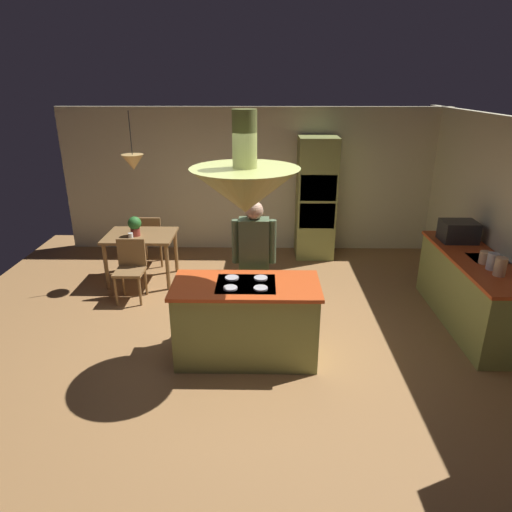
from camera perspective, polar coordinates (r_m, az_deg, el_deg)
The scene contains 17 objects.
ground at distance 5.49m, azimuth -1.13°, elevation -11.31°, with size 8.16×8.16×0.00m, color #9E7042.
wall_back at distance 8.24m, azimuth -0.37°, elevation 9.52°, with size 6.80×0.10×2.55m, color beige.
kitchen_island at distance 5.08m, azimuth -1.25°, elevation -8.15°, with size 1.61×0.77×0.93m.
counter_run_right at distance 6.37m, azimuth 25.61°, elevation -3.97°, with size 0.73×2.17×0.91m.
oven_tower at distance 7.95m, azimuth 7.58°, elevation 7.22°, with size 0.66×0.62×2.10m.
dining_table at distance 7.17m, azimuth -14.36°, elevation 1.83°, with size 1.04×0.81×0.76m.
person_at_island at distance 5.45m, azimuth -0.25°, elevation -0.28°, with size 0.53×0.22×1.66m.
range_hood at distance 4.53m, azimuth -1.40°, elevation 8.63°, with size 1.10×1.10×1.00m.
pendant_light_over_table at distance 6.87m, azimuth -15.29°, elevation 11.39°, with size 0.32×0.32×0.82m.
chair_facing_island at distance 6.65m, azimuth -15.57°, elevation -1.16°, with size 0.40×0.40×0.87m.
chair_by_back_wall at distance 7.78m, azimuth -13.13°, elevation 2.35°, with size 0.40×0.40×0.87m.
potted_plant_on_table at distance 7.04m, azimuth -15.09°, elevation 3.80°, with size 0.20×0.20×0.30m.
cup_on_table at distance 6.96m, azimuth -15.58°, elevation 2.47°, with size 0.07×0.07×0.09m, color white.
canister_flour at distance 5.73m, azimuth 28.52°, elevation -1.20°, with size 0.13×0.13×0.21m, color #E0B78C.
canister_sugar at distance 5.88m, azimuth 27.75°, elevation -0.60°, with size 0.13×0.13×0.20m, color silver.
canister_tea at distance 6.04m, azimuth 26.99°, elevation -0.18°, with size 0.13×0.13×0.15m, color #E0B78C.
microwave_on_counter at distance 6.71m, azimuth 24.25°, elevation 2.87°, with size 0.46×0.36×0.28m, color #232326.
Camera 1 is at (0.18, -4.62, 2.96)m, focal length 31.62 mm.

